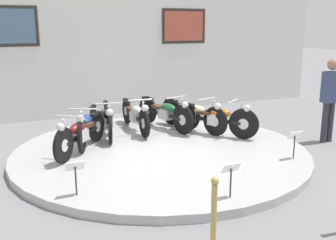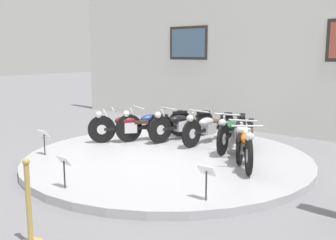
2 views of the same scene
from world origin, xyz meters
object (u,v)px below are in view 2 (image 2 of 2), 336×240
stanchion_post_right_of_entry (29,217)px  info_placard_front_left (44,137)px  motorcycle_blue (154,123)px  motorcycle_black (181,124)px  motorcycle_green (232,130)px  motorcycle_maroon (130,125)px  info_placard_front_right (206,175)px  motorcycle_cream (245,137)px  motorcycle_silver (209,126)px  info_placard_front_centre (64,165)px  motorcycle_orange (244,143)px

stanchion_post_right_of_entry → info_placard_front_left: bearing=143.9°
motorcycle_blue → motorcycle_black: size_ratio=0.96×
motorcycle_green → info_placard_front_left: bearing=-132.4°
motorcycle_maroon → motorcycle_green: motorcycle_green is taller
info_placard_front_right → stanchion_post_right_of_entry: size_ratio=0.50×
motorcycle_blue → info_placard_front_right: 4.00m
motorcycle_cream → motorcycle_maroon: bearing=-168.5°
motorcycle_silver → info_placard_front_right: (1.94, -3.00, -0.01)m
motorcycle_maroon → info_placard_front_centre: bearing=-63.0°
motorcycle_silver → motorcycle_cream: bearing=-23.5°
motorcycle_blue → motorcycle_silver: (1.21, 0.52, -0.01)m
info_placard_front_right → motorcycle_green: bearing=113.7°
info_placard_front_left → stanchion_post_right_of_entry: bearing=-36.1°
motorcycle_black → motorcycle_green: 1.36m
motorcycle_cream → info_placard_front_right: 2.58m
info_placard_front_centre → info_placard_front_right: bearing=25.8°
motorcycle_green → motorcycle_orange: (0.78, -0.93, -0.00)m
motorcycle_black → motorcycle_cream: size_ratio=1.03×
info_placard_front_left → stanchion_post_right_of_entry: 3.60m
motorcycle_maroon → motorcycle_black: size_ratio=0.81×
motorcycle_blue → info_placard_front_right: size_ratio=3.64×
info_placard_front_centre → info_placard_front_right: 2.15m
motorcycle_green → stanchion_post_right_of_entry: stanchion_post_right_of_entry is taller
stanchion_post_right_of_entry → motorcycle_silver: bearing=100.7°
motorcycle_green → motorcycle_maroon: bearing=-156.6°
motorcycle_silver → motorcycle_cream: motorcycle_cream is taller
motorcycle_cream → info_placard_front_centre: 3.62m
motorcycle_silver → motorcycle_orange: (1.47, -1.07, 0.02)m
motorcycle_cream → info_placard_front_right: size_ratio=3.68×
motorcycle_cream → motorcycle_orange: size_ratio=1.14×
motorcycle_maroon → motorcycle_orange: 2.93m
stanchion_post_right_of_entry → motorcycle_black: bearing=108.3°
motorcycle_green → motorcycle_orange: motorcycle_green is taller
motorcycle_blue → motorcycle_silver: bearing=23.5°
motorcycle_silver → info_placard_front_left: (-1.94, -3.00, -0.01)m
motorcycle_blue → info_placard_front_left: bearing=-106.4°
motorcycle_green → motorcycle_orange: size_ratio=1.19×
stanchion_post_right_of_entry → motorcycle_green: bearing=93.3°
motorcycle_silver → info_placard_front_right: bearing=-57.2°
motorcycle_black → info_placard_front_right: size_ratio=3.79×
motorcycle_green → stanchion_post_right_of_entry: 5.00m
motorcycle_silver → stanchion_post_right_of_entry: (0.97, -5.12, -0.17)m
motorcycle_orange → stanchion_post_right_of_entry: size_ratio=1.61×
motorcycle_blue → stanchion_post_right_of_entry: (2.18, -4.60, -0.18)m
motorcycle_maroon → motorcycle_black: same height
motorcycle_blue → info_placard_front_centre: size_ratio=3.64×
motorcycle_maroon → info_placard_front_centre: (1.47, -2.88, -0.01)m
info_placard_front_right → motorcycle_silver: bearing=122.8°
motorcycle_green → info_placard_front_right: size_ratio=3.83×
motorcycle_maroon → info_placard_front_right: motorcycle_maroon is taller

